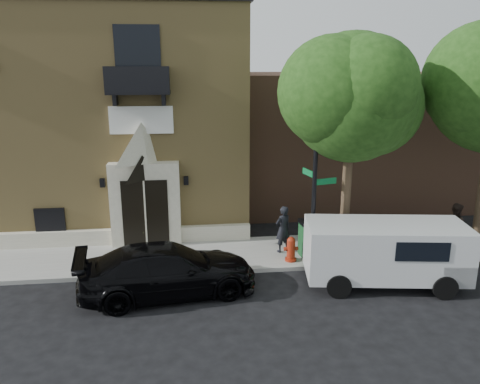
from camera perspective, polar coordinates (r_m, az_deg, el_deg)
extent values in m
plane|color=black|center=(16.05, -8.27, -10.23)|extent=(120.00, 120.00, 0.00)
cube|color=gray|center=(17.37, -4.82, -7.77)|extent=(42.00, 3.00, 0.15)
cube|color=tan|center=(22.88, -15.80, 8.86)|extent=(12.00, 10.00, 9.00)
cube|color=black|center=(22.86, -16.71, 20.50)|extent=(12.20, 10.20, 0.30)
cube|color=beige|center=(18.86, -17.27, -5.29)|extent=(12.00, 0.30, 0.60)
cube|color=beige|center=(18.05, -11.43, -1.46)|extent=(2.60, 0.55, 3.20)
pyramid|color=beige|center=(17.52, -11.84, 5.91)|extent=(2.60, 0.55, 1.50)
cube|color=black|center=(17.86, -11.46, -2.66)|extent=(1.70, 0.06, 2.60)
cube|color=beige|center=(17.82, -11.47, -2.70)|extent=(0.06, 0.04, 2.60)
cube|color=white|center=(17.59, -11.93, 8.58)|extent=(2.30, 0.10, 1.00)
cube|color=black|center=(17.12, -12.24, 11.74)|extent=(2.20, 0.90, 0.10)
cube|color=black|center=(16.67, -12.47, 13.19)|extent=(2.20, 0.06, 0.90)
cube|color=black|center=(17.23, -15.89, 13.03)|extent=(0.06, 0.90, 0.90)
cube|color=black|center=(17.03, -8.72, 13.41)|extent=(0.06, 0.90, 0.90)
cube|color=black|center=(17.51, -12.34, 15.75)|extent=(1.60, 0.08, 2.20)
cube|color=black|center=(19.08, -22.13, -3.29)|extent=(1.10, 0.10, 1.00)
cube|color=#D5611D|center=(19.10, -22.11, -3.26)|extent=(0.85, 0.06, 0.75)
cube|color=black|center=(18.15, -16.42, 1.09)|extent=(0.18, 0.18, 0.32)
cube|color=black|center=(17.87, -6.59, 1.41)|extent=(0.18, 0.18, 0.32)
cube|color=brown|center=(26.33, 19.27, 6.53)|extent=(18.00, 8.00, 6.40)
cylinder|color=#38281C|center=(16.52, 12.73, -1.32)|extent=(0.32, 0.32, 4.20)
sphere|color=#1A3C10|center=(15.88, 13.51, 11.11)|extent=(4.20, 4.20, 4.20)
sphere|color=#1A3C10|center=(16.47, 15.75, 10.05)|extent=(3.36, 3.36, 3.36)
sphere|color=#1A3C10|center=(15.45, 11.31, 11.87)|extent=(3.57, 3.57, 3.57)
sphere|color=#1A3C10|center=(15.27, 15.22, 12.34)|extent=(3.15, 3.15, 3.15)
imported|color=black|center=(14.68, -8.77, -9.40)|extent=(5.67, 2.97, 1.57)
cube|color=silver|center=(15.65, 17.29, -6.71)|extent=(5.21, 2.67, 1.69)
cube|color=silver|center=(16.49, 23.89, -8.10)|extent=(1.26, 2.11, 0.70)
cube|color=black|center=(16.36, 25.49, -5.46)|extent=(0.53, 1.72, 0.70)
cube|color=black|center=(14.88, 21.39, -6.82)|extent=(1.58, 0.26, 0.60)
cylinder|color=black|center=(14.79, 11.95, -11.14)|extent=(0.78, 0.35, 0.76)
cylinder|color=black|center=(16.47, 10.80, -8.20)|extent=(0.78, 0.35, 0.76)
cylinder|color=black|center=(15.67, 23.68, -10.59)|extent=(0.78, 0.35, 0.76)
cylinder|color=black|center=(17.27, 21.38, -7.89)|extent=(0.78, 0.35, 0.76)
cylinder|color=black|center=(15.75, 9.05, 0.82)|extent=(0.15, 0.15, 5.67)
cube|color=#09632F|center=(15.93, 10.40, 1.28)|extent=(0.79, 0.23, 0.21)
cube|color=#09632F|center=(16.03, 8.37, 2.33)|extent=(0.23, 0.79, 0.21)
cylinder|color=maroon|center=(16.83, 6.19, -8.15)|extent=(0.40, 0.40, 0.09)
cylinder|color=maroon|center=(16.69, 6.23, -7.04)|extent=(0.29, 0.29, 0.62)
sphere|color=maroon|center=(16.56, 6.26, -5.95)|extent=(0.29, 0.29, 0.29)
cylinder|color=maroon|center=(16.67, 6.23, -6.88)|extent=(0.51, 0.13, 0.13)
cube|color=#103D1B|center=(17.15, 10.84, -5.86)|extent=(2.08, 1.28, 1.22)
cube|color=black|center=(16.92, 10.95, -3.77)|extent=(2.14, 1.34, 0.13)
imported|color=#566A2B|center=(18.41, -10.99, -5.06)|extent=(0.85, 0.79, 0.79)
imported|color=black|center=(17.26, 5.26, -4.53)|extent=(0.76, 0.66, 1.76)
imported|color=#312520|center=(19.13, 24.70, -3.83)|extent=(0.95, 1.06, 1.81)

